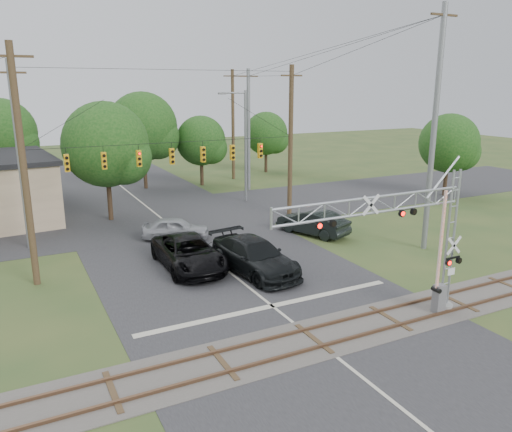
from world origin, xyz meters
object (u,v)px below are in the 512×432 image
pickup_black (189,253)px  streetlight (244,141)px  sedan_silver (176,228)px  car_dark (254,256)px  traffic_signal_span (184,150)px  crossing_gantry (404,234)px

pickup_black → streetlight: bearing=54.8°
sedan_silver → streetlight: 12.95m
pickup_black → car_dark: (2.98, -2.28, 0.04)m
streetlight → traffic_signal_span: bearing=-141.7°
crossing_gantry → sedan_silver: (-4.76, 16.02, -3.25)m
car_dark → streetlight: size_ratio=0.66×
crossing_gantry → car_dark: crossing_gantry is taller
traffic_signal_span → streetlight: (7.38, 5.82, -0.27)m
traffic_signal_span → car_dark: 11.24m
crossing_gantry → traffic_signal_span: (-3.22, 18.36, 1.65)m
pickup_black → sedan_silver: size_ratio=1.45×
crossing_gantry → pickup_black: size_ratio=1.50×
crossing_gantry → traffic_signal_span: size_ratio=0.49×
pickup_black → streetlight: (9.99, 13.73, 4.49)m
crossing_gantry → traffic_signal_span: bearing=99.9°
pickup_black → streetlight: streetlight is taller
crossing_gantry → traffic_signal_span: traffic_signal_span is taller
traffic_signal_span → streetlight: bearing=38.3°
crossing_gantry → streetlight: (4.16, 24.18, 1.37)m
traffic_signal_span → pickup_black: bearing=-108.3°
traffic_signal_span → sedan_silver: 5.64m
pickup_black → car_dark: bearing=-36.7°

